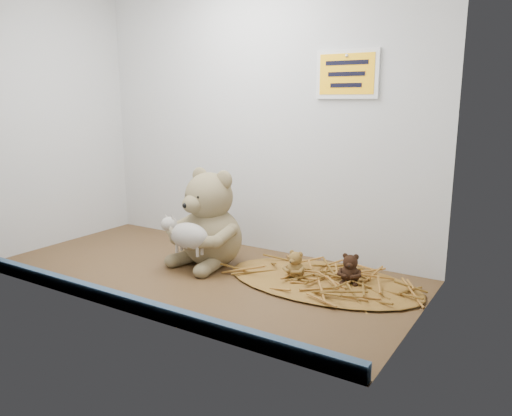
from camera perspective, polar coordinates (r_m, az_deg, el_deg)
The scene contains 8 objects.
alcove_shell at distance 141.96cm, azimuth -4.51°, elevation 11.01°, with size 120.40×60.20×90.40cm.
front_rail at distance 122.81cm, azimuth -14.86°, elevation -10.29°, with size 119.28×2.20×3.60cm, color #3C5973.
straw_bed at distance 136.25cm, azimuth 7.56°, elevation -8.25°, with size 54.47×31.63×1.05cm, color brown.
main_teddy at distance 147.04cm, azimuth -5.17°, elevation -1.05°, with size 23.04×24.32×28.57cm, color olive, non-canonical shape.
toy_lamb at distance 140.10cm, azimuth -7.67°, elevation -3.17°, with size 15.91×9.71×10.28cm, color #B2AC9F, non-canonical shape.
mini_teddy_tan at distance 135.81cm, azimuth 4.56°, elevation -6.32°, with size 6.08×6.42×7.54cm, color olive, non-canonical shape.
mini_teddy_brown at distance 134.13cm, azimuth 10.72°, elevation -6.67°, with size 6.37×6.73×7.91cm, color black, non-canonical shape.
wall_sign at distance 145.28cm, azimuth 10.37°, elevation 14.83°, with size 16.00×1.20×11.00cm, color #FFAF0D.
Camera 1 is at (84.29, -105.18, 48.11)cm, focal length 35.00 mm.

